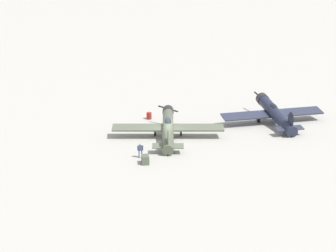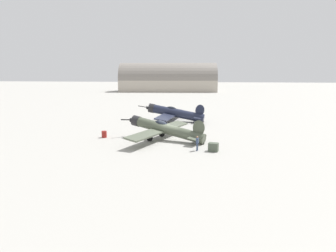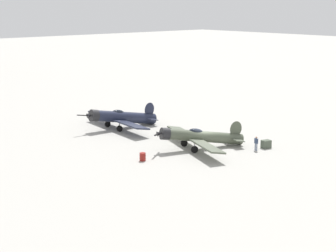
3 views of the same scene
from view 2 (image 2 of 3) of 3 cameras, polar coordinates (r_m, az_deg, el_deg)
ground_plane at (r=37.93m, az=0.00°, el=-2.68°), size 400.00×400.00×0.00m
airplane_foreground at (r=37.89m, az=-0.70°, el=-0.51°), size 11.05×12.71×2.94m
airplane_mid_apron at (r=51.95m, az=1.10°, el=2.45°), size 11.55×13.31×3.13m
ground_crew_mechanic at (r=33.00m, az=5.47°, el=-2.95°), size 0.32×0.61×1.61m
equipment_crate at (r=33.09m, az=8.42°, el=-3.90°), size 1.16×0.96×0.91m
fuel_drum at (r=40.28m, az=-11.77°, el=-1.51°), size 0.68×0.68×0.86m
distant_hangar at (r=128.91m, az=0.03°, el=8.25°), size 40.45×17.39×14.11m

